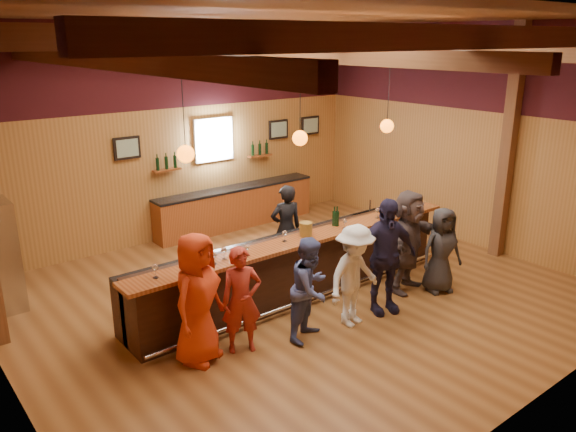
{
  "coord_description": "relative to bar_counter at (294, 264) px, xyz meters",
  "views": [
    {
      "loc": [
        -5.55,
        -6.69,
        4.2
      ],
      "look_at": [
        0.0,
        0.3,
        1.35
      ],
      "focal_mm": 35.0,
      "sensor_mm": 36.0,
      "label": 1
    }
  ],
  "objects": [
    {
      "name": "customer_denim",
      "position": [
        -0.76,
        -1.3,
        0.25
      ],
      "size": [
        0.91,
        0.81,
        1.54
      ],
      "primitive_type": "imported",
      "rotation": [
        0.0,
        0.0,
        0.37
      ],
      "color": "#434F87",
      "rests_on": "ground"
    },
    {
      "name": "glass_d",
      "position": [
        -1.24,
        -0.42,
        0.71
      ],
      "size": [
        0.08,
        0.08,
        0.18
      ],
      "color": "silver",
      "rests_on": "bar_counter"
    },
    {
      "name": "room",
      "position": [
        -0.02,
        -0.09,
        2.69
      ],
      "size": [
        9.04,
        9.0,
        4.52
      ],
      "color": "brown",
      "rests_on": "ground"
    },
    {
      "name": "glass_f",
      "position": [
        0.77,
        -0.39,
        0.71
      ],
      "size": [
        0.08,
        0.08,
        0.17
      ],
      "color": "silver",
      "rests_on": "bar_counter"
    },
    {
      "name": "customer_redvest",
      "position": [
        -1.73,
        -0.99,
        0.24
      ],
      "size": [
        0.66,
        0.56,
        1.53
      ],
      "primitive_type": "imported",
      "rotation": [
        0.0,
        0.0,
        -0.41
      ],
      "color": "maroon",
      "rests_on": "ground"
    },
    {
      "name": "glass_a",
      "position": [
        -2.65,
        -0.3,
        0.73
      ],
      "size": [
        0.09,
        0.09,
        0.2
      ],
      "color": "silver",
      "rests_on": "bar_counter"
    },
    {
      "name": "customer_navy",
      "position": [
        0.68,
        -1.4,
        0.42
      ],
      "size": [
        1.19,
        0.78,
        1.88
      ],
      "primitive_type": "imported",
      "rotation": [
        0.0,
        0.0,
        -0.32
      ],
      "color": "#1F1C38",
      "rests_on": "ground"
    },
    {
      "name": "framed_pictures",
      "position": [
        1.65,
        3.79,
        1.58
      ],
      "size": [
        5.35,
        0.05,
        0.45
      ],
      "color": "black",
      "rests_on": "room"
    },
    {
      "name": "bottle_b",
      "position": [
        0.74,
        -0.18,
        0.72
      ],
      "size": [
        0.07,
        0.07,
        0.34
      ],
      "color": "black",
      "rests_on": "bar_counter"
    },
    {
      "name": "customer_white",
      "position": [
        0.0,
        -1.42,
        0.28
      ],
      "size": [
        1.1,
        0.72,
        1.59
      ],
      "primitive_type": "imported",
      "rotation": [
        0.0,
        0.0,
        0.13
      ],
      "color": "silver",
      "rests_on": "ground"
    },
    {
      "name": "back_bar_cabinet",
      "position": [
        1.18,
        3.57,
        -0.05
      ],
      "size": [
        4.0,
        0.52,
        0.95
      ],
      "color": "brown",
      "rests_on": "ground"
    },
    {
      "name": "bartender",
      "position": [
        0.49,
        0.85,
        0.31
      ],
      "size": [
        0.69,
        0.54,
        1.66
      ],
      "primitive_type": "imported",
      "rotation": [
        0.0,
        0.0,
        2.89
      ],
      "color": "black",
      "rests_on": "ground"
    },
    {
      "name": "glass_b",
      "position": [
        -1.78,
        -0.38,
        0.73
      ],
      "size": [
        0.09,
        0.09,
        0.19
      ],
      "color": "silver",
      "rests_on": "bar_counter"
    },
    {
      "name": "bar_counter",
      "position": [
        0.0,
        0.0,
        0.0
      ],
      "size": [
        6.3,
        1.07,
        1.11
      ],
      "color": "black",
      "rests_on": "ground"
    },
    {
      "name": "customer_orange",
      "position": [
        -2.33,
        -0.84,
        0.39
      ],
      "size": [
        1.05,
        0.91,
        1.82
      ],
      "primitive_type": "imported",
      "rotation": [
        0.0,
        0.0,
        0.46
      ],
      "color": "red",
      "rests_on": "ground"
    },
    {
      "name": "bottle_a",
      "position": [
        0.76,
        -0.22,
        0.72
      ],
      "size": [
        0.08,
        0.08,
        0.35
      ],
      "color": "black",
      "rests_on": "bar_counter"
    },
    {
      "name": "customer_brown",
      "position": [
        1.6,
        -1.1,
        0.37
      ],
      "size": [
        1.74,
        0.93,
        1.79
      ],
      "primitive_type": "imported",
      "rotation": [
        0.0,
        0.0,
        0.26
      ],
      "color": "#4F403F",
      "rests_on": "ground"
    },
    {
      "name": "wine_shelves",
      "position": [
        0.78,
        3.73,
        1.1
      ],
      "size": [
        3.0,
        0.18,
        0.3
      ],
      "color": "brown",
      "rests_on": "room"
    },
    {
      "name": "glass_c",
      "position": [
        -1.58,
        -0.32,
        0.73
      ],
      "size": [
        0.09,
        0.09,
        0.2
      ],
      "color": "silver",
      "rests_on": "bar_counter"
    },
    {
      "name": "window",
      "position": [
        0.78,
        3.8,
        1.53
      ],
      "size": [
        0.95,
        0.09,
        0.95
      ],
      "color": "silver",
      "rests_on": "room"
    },
    {
      "name": "pendant_lights",
      "position": [
        -0.02,
        -0.15,
        2.19
      ],
      "size": [
        4.24,
        0.24,
        1.37
      ],
      "color": "black",
      "rests_on": "room"
    },
    {
      "name": "customer_dark",
      "position": [
        2.01,
        -1.49,
        0.23
      ],
      "size": [
        0.85,
        0.69,
        1.49
      ],
      "primitive_type": "imported",
      "rotation": [
        0.0,
        0.0,
        -0.34
      ],
      "color": "#2A2A2D",
      "rests_on": "ground"
    },
    {
      "name": "glass_g",
      "position": [
        1.63,
        -0.35,
        0.72
      ],
      "size": [
        0.08,
        0.08,
        0.19
      ],
      "color": "silver",
      "rests_on": "bar_counter"
    },
    {
      "name": "ice_bucket",
      "position": [
        0.02,
        -0.28,
        0.7
      ],
      "size": [
        0.21,
        0.21,
        0.23
      ],
      "primitive_type": "cylinder",
      "color": "brown",
      "rests_on": "bar_counter"
    },
    {
      "name": "glass_h",
      "position": [
        2.12,
        -0.37,
        0.73
      ],
      "size": [
        0.09,
        0.09,
        0.19
      ],
      "color": "silver",
      "rests_on": "bar_counter"
    },
    {
      "name": "glass_e",
      "position": [
        -0.42,
        -0.27,
        0.72
      ],
      "size": [
        0.08,
        0.08,
        0.18
      ],
      "color": "silver",
      "rests_on": "bar_counter"
    }
  ]
}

